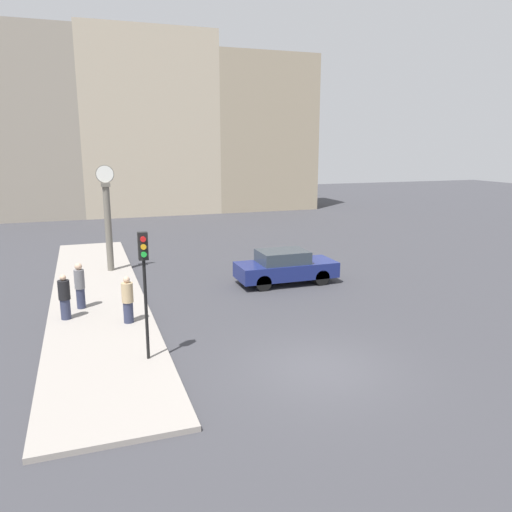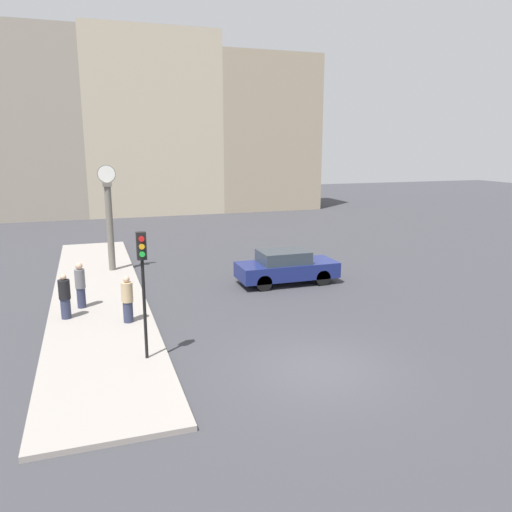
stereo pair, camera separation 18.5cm
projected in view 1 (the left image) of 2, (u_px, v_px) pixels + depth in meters
ground_plane at (319, 368)px, 13.83m from camera, size 120.00×120.00×0.00m
sidewalk_corner at (97, 295)px, 20.37m from camera, size 3.52×22.12×0.14m
building_row at (145, 128)px, 43.64m from camera, size 30.86×5.00×15.56m
sedan_car at (285, 267)px, 22.16m from camera, size 4.42×1.81×1.51m
traffic_light_near at (144, 269)px, 13.58m from camera, size 0.26×0.24×3.63m
street_clock at (108, 220)px, 23.56m from camera, size 0.83×0.41×5.01m
pedestrian_grey_jacket at (80, 286)px, 18.31m from camera, size 0.36×0.36×1.72m
pedestrian_tan_coat at (128, 300)px, 16.84m from camera, size 0.39×0.39×1.62m
pedestrian_black_jacket at (65, 297)px, 17.18m from camera, size 0.40×0.40×1.59m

